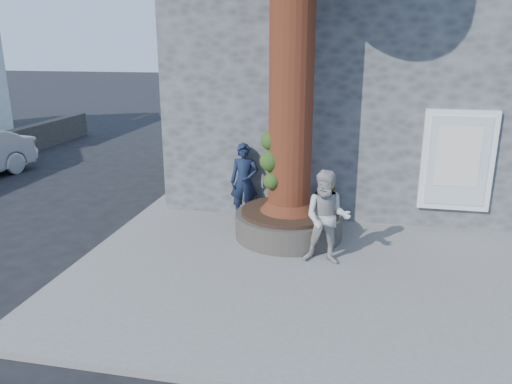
# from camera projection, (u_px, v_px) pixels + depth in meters

# --- Properties ---
(ground) EXTENTS (120.00, 120.00, 0.00)m
(ground) POSITION_uv_depth(u_px,v_px,m) (230.00, 278.00, 9.18)
(ground) COLOR black
(ground) RESTS_ON ground
(pavement) EXTENTS (9.00, 8.00, 0.12)m
(pavement) POSITION_uv_depth(u_px,v_px,m) (316.00, 260.00, 9.81)
(pavement) COLOR slate
(pavement) RESTS_ON ground
(yellow_line) EXTENTS (0.10, 30.00, 0.01)m
(yellow_line) POSITION_uv_depth(u_px,v_px,m) (104.00, 244.00, 10.71)
(yellow_line) COLOR yellow
(yellow_line) RESTS_ON ground
(stone_shop) EXTENTS (10.30, 8.30, 6.30)m
(stone_shop) POSITION_uv_depth(u_px,v_px,m) (373.00, 78.00, 14.52)
(stone_shop) COLOR #45474A
(stone_shop) RESTS_ON ground
(planter) EXTENTS (2.30, 2.30, 0.60)m
(planter) POSITION_uv_depth(u_px,v_px,m) (289.00, 223.00, 10.78)
(planter) COLOR black
(planter) RESTS_ON pavement
(man) EXTENTS (0.71, 0.52, 1.81)m
(man) POSITION_uv_depth(u_px,v_px,m) (244.00, 182.00, 11.69)
(man) COLOR #121B32
(man) RESTS_ON pavement
(woman) EXTENTS (0.90, 0.71, 1.81)m
(woman) POSITION_uv_depth(u_px,v_px,m) (327.00, 218.00, 9.29)
(woman) COLOR #A8A5A0
(woman) RESTS_ON pavement
(shopping_bag) EXTENTS (0.23, 0.19, 0.28)m
(shopping_bag) POSITION_uv_depth(u_px,v_px,m) (250.00, 214.00, 11.80)
(shopping_bag) COLOR white
(shopping_bag) RESTS_ON pavement
(plant_a) EXTENTS (0.24, 0.21, 0.37)m
(plant_a) POSITION_uv_depth(u_px,v_px,m) (328.00, 210.00, 10.07)
(plant_a) COLOR gray
(plant_a) RESTS_ON planter
(plant_b) EXTENTS (0.27, 0.27, 0.37)m
(plant_b) POSITION_uv_depth(u_px,v_px,m) (332.00, 192.00, 11.27)
(plant_b) COLOR gray
(plant_b) RESTS_ON planter
(plant_c) EXTENTS (0.20, 0.20, 0.33)m
(plant_c) POSITION_uv_depth(u_px,v_px,m) (332.00, 193.00, 11.27)
(plant_c) COLOR gray
(plant_c) RESTS_ON planter
(plant_d) EXTENTS (0.28, 0.29, 0.26)m
(plant_d) POSITION_uv_depth(u_px,v_px,m) (327.00, 214.00, 10.01)
(plant_d) COLOR gray
(plant_d) RESTS_ON planter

